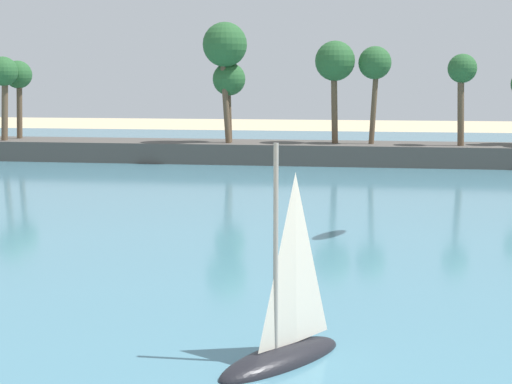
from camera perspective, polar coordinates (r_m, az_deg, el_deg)
sea at (r=59.62m, az=5.86°, el=1.40°), size 220.00×93.93×0.06m
palm_headland at (r=66.10m, az=7.34°, el=4.97°), size 102.18×6.38×12.32m
sailboat_near_shore at (r=20.23m, az=2.06°, el=-10.98°), size 3.56×4.14×6.13m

